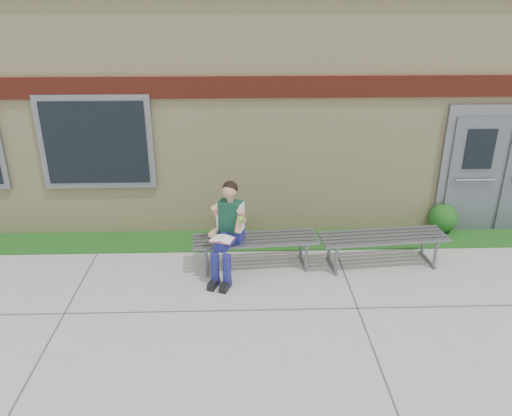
{
  "coord_description": "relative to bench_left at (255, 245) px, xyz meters",
  "views": [
    {
      "loc": [
        -0.58,
        -5.22,
        3.97
      ],
      "look_at": [
        -0.36,
        1.7,
        1.01
      ],
      "focal_mm": 35.0,
      "sensor_mm": 36.0,
      "label": 1
    }
  ],
  "objects": [
    {
      "name": "ground",
      "position": [
        0.37,
        -1.71,
        -0.39
      ],
      "size": [
        80.0,
        80.0,
        0.0
      ],
      "primitive_type": "plane",
      "color": "#9E9E99",
      "rests_on": "ground"
    },
    {
      "name": "grass_strip",
      "position": [
        0.37,
        0.89,
        -0.38
      ],
      "size": [
        16.0,
        0.8,
        0.02
      ],
      "primitive_type": "cube",
      "color": "#134916",
      "rests_on": "ground"
    },
    {
      "name": "school_building",
      "position": [
        0.37,
        4.28,
        1.72
      ],
      "size": [
        16.2,
        6.22,
        4.2
      ],
      "color": "beige",
      "rests_on": "ground"
    },
    {
      "name": "bench_left",
      "position": [
        0.0,
        0.0,
        0.0
      ],
      "size": [
        1.96,
        0.68,
        0.5
      ],
      "rotation": [
        0.0,
        0.0,
        0.08
      ],
      "color": "slate",
      "rests_on": "ground"
    },
    {
      "name": "bench_right",
      "position": [
        2.0,
        -0.0,
        0.01
      ],
      "size": [
        2.03,
        0.73,
        0.52
      ],
      "rotation": [
        0.0,
        0.0,
        0.09
      ],
      "color": "slate",
      "rests_on": "ground"
    },
    {
      "name": "girl",
      "position": [
        -0.42,
        -0.21,
        0.38
      ],
      "size": [
        0.6,
        0.93,
        1.47
      ],
      "rotation": [
        0.0,
        0.0,
        -0.33
      ],
      "color": "navy",
      "rests_on": "ground"
    },
    {
      "name": "shrub_mid",
      "position": [
        -0.42,
        1.14,
        -0.18
      ],
      "size": [
        0.37,
        0.37,
        0.37
      ],
      "primitive_type": "sphere",
      "color": "#134916",
      "rests_on": "grass_strip"
    },
    {
      "name": "shrub_east",
      "position": [
        3.42,
        1.14,
        -0.11
      ],
      "size": [
        0.51,
        0.51,
        0.51
      ],
      "primitive_type": "sphere",
      "color": "#134916",
      "rests_on": "grass_strip"
    }
  ]
}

